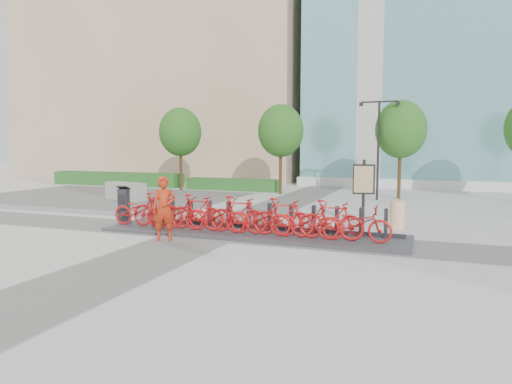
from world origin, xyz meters
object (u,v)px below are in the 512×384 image
(kiosk, at_px, (124,205))
(worker_red, at_px, (164,208))
(map_sign, at_px, (364,182))
(bike_0, at_px, (139,210))
(jersey_barrier, at_px, (126,191))
(construction_barrel, at_px, (397,215))

(kiosk, xyz_separation_m, worker_red, (2.81, -1.85, 0.24))
(kiosk, bearing_deg, worker_red, -42.41)
(kiosk, relative_size, map_sign, 0.57)
(map_sign, bearing_deg, worker_red, -147.97)
(bike_0, relative_size, worker_red, 1.04)
(jersey_barrier, height_order, map_sign, map_sign)
(map_sign, bearing_deg, construction_barrel, -20.51)
(bike_0, distance_m, map_sign, 7.70)
(jersey_barrier, bearing_deg, bike_0, -38.64)
(jersey_barrier, distance_m, map_sign, 12.73)
(jersey_barrier, relative_size, map_sign, 1.03)
(kiosk, height_order, worker_red, worker_red)
(worker_red, distance_m, construction_barrel, 7.65)
(worker_red, xyz_separation_m, map_sign, (5.08, 4.63, 0.57))
(map_sign, bearing_deg, bike_0, -165.73)
(bike_0, distance_m, construction_barrel, 8.63)
(construction_barrel, distance_m, map_sign, 1.57)
(worker_red, xyz_separation_m, construction_barrel, (6.23, 4.42, -0.48))
(kiosk, xyz_separation_m, jersey_barrier, (-4.39, 5.97, -0.25))
(bike_0, xyz_separation_m, construction_barrel, (8.10, 2.98, -0.13))
(kiosk, distance_m, map_sign, 8.40)
(construction_barrel, bearing_deg, worker_red, -144.61)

